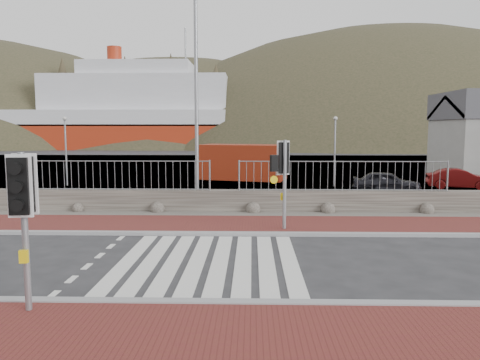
{
  "coord_description": "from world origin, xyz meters",
  "views": [
    {
      "loc": [
        1.12,
        -11.76,
        3.45
      ],
      "look_at": [
        0.74,
        3.0,
        1.8
      ],
      "focal_mm": 35.0,
      "sensor_mm": 36.0,
      "label": 1
    }
  ],
  "objects_px": {
    "traffic_signal_far": "(284,165)",
    "car_a": "(386,182)",
    "shipping_container": "(243,162)",
    "car_b": "(459,179)",
    "traffic_signal_near": "(23,199)",
    "streetlight": "(200,90)",
    "ferry": "(101,117)"
  },
  "relations": [
    {
      "from": "streetlight",
      "to": "car_a",
      "type": "relative_size",
      "value": 2.57
    },
    {
      "from": "ferry",
      "to": "car_b",
      "type": "height_order",
      "value": "ferry"
    },
    {
      "from": "ferry",
      "to": "traffic_signal_near",
      "type": "height_order",
      "value": "ferry"
    },
    {
      "from": "streetlight",
      "to": "car_b",
      "type": "height_order",
      "value": "streetlight"
    },
    {
      "from": "ferry",
      "to": "traffic_signal_far",
      "type": "xyz_separation_m",
      "value": [
        26.82,
        -64.18,
        -3.15
      ]
    },
    {
      "from": "traffic_signal_far",
      "to": "car_a",
      "type": "distance_m",
      "value": 11.1
    },
    {
      "from": "streetlight",
      "to": "car_b",
      "type": "distance_m",
      "value": 16.14
    },
    {
      "from": "shipping_container",
      "to": "car_b",
      "type": "height_order",
      "value": "shipping_container"
    },
    {
      "from": "ferry",
      "to": "streetlight",
      "type": "relative_size",
      "value": 5.58
    },
    {
      "from": "car_a",
      "to": "shipping_container",
      "type": "bearing_deg",
      "value": 61.71
    },
    {
      "from": "traffic_signal_far",
      "to": "streetlight",
      "type": "height_order",
      "value": "streetlight"
    },
    {
      "from": "traffic_signal_far",
      "to": "shipping_container",
      "type": "xyz_separation_m",
      "value": [
        -1.66,
        15.89,
        -1.04
      ]
    },
    {
      "from": "shipping_container",
      "to": "traffic_signal_far",
      "type": "bearing_deg",
      "value": -67.97
    },
    {
      "from": "shipping_container",
      "to": "car_a",
      "type": "bearing_deg",
      "value": -25.0
    },
    {
      "from": "car_a",
      "to": "car_b",
      "type": "distance_m",
      "value": 5.06
    },
    {
      "from": "traffic_signal_far",
      "to": "traffic_signal_near",
      "type": "bearing_deg",
      "value": 35.91
    },
    {
      "from": "streetlight",
      "to": "shipping_container",
      "type": "bearing_deg",
      "value": 83.83
    },
    {
      "from": "traffic_signal_near",
      "to": "shipping_container",
      "type": "bearing_deg",
      "value": 73.39
    },
    {
      "from": "traffic_signal_far",
      "to": "car_a",
      "type": "relative_size",
      "value": 0.87
    },
    {
      "from": "traffic_signal_far",
      "to": "streetlight",
      "type": "relative_size",
      "value": 0.34
    },
    {
      "from": "traffic_signal_near",
      "to": "shipping_container",
      "type": "relative_size",
      "value": 0.54
    },
    {
      "from": "streetlight",
      "to": "car_b",
      "type": "xyz_separation_m",
      "value": [
        13.96,
        6.76,
        -4.47
      ]
    },
    {
      "from": "traffic_signal_near",
      "to": "car_a",
      "type": "bearing_deg",
      "value": 47.6
    },
    {
      "from": "traffic_signal_near",
      "to": "streetlight",
      "type": "distance_m",
      "value": 12.08
    },
    {
      "from": "traffic_signal_far",
      "to": "car_a",
      "type": "bearing_deg",
      "value": -141.65
    },
    {
      "from": "shipping_container",
      "to": "car_b",
      "type": "xyz_separation_m",
      "value": [
        12.38,
        -4.75,
        -0.59
      ]
    },
    {
      "from": "shipping_container",
      "to": "car_a",
      "type": "distance_m",
      "value": 10.25
    },
    {
      "from": "ferry",
      "to": "traffic_signal_far",
      "type": "relative_size",
      "value": 16.37
    },
    {
      "from": "traffic_signal_near",
      "to": "shipping_container",
      "type": "xyz_separation_m",
      "value": [
        3.54,
        23.08,
        -1.0
      ]
    },
    {
      "from": "traffic_signal_near",
      "to": "traffic_signal_far",
      "type": "relative_size",
      "value": 0.99
    },
    {
      "from": "traffic_signal_near",
      "to": "car_b",
      "type": "distance_m",
      "value": 24.33
    },
    {
      "from": "traffic_signal_near",
      "to": "traffic_signal_far",
      "type": "xyz_separation_m",
      "value": [
        5.2,
        7.2,
        0.04
      ]
    }
  ]
}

